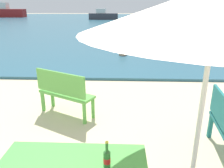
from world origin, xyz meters
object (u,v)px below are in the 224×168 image
bench_green_left (64,91)px  boat_sailboat (103,16)px  swimmer_person (123,52)px  boat_tanker (190,18)px  beer_bottle_amber (107,158)px  boat_ferry (5,12)px  patio_umbrella (216,10)px

bench_green_left → boat_sailboat: (-1.66, 30.63, 0.10)m
swimmer_person → boat_tanker: size_ratio=0.06×
beer_bottle_amber → boat_tanker: bearing=72.5°
swimmer_person → boat_sailboat: boat_sailboat is taller
boat_tanker → swimmer_person: bearing=-115.8°
beer_bottle_amber → bench_green_left: (-1.02, 2.43, -0.31)m
beer_bottle_amber → boat_tanker: 22.87m
swimmer_person → boat_ferry: 37.31m
patio_umbrella → bench_green_left: (-1.84, 2.31, -1.58)m
boat_sailboat → patio_umbrella: bearing=-83.9°
patio_umbrella → boat_tanker: 22.55m
beer_bottle_amber → bench_green_left: 2.65m
swimmer_person → boat_sailboat: (-2.86, 25.09, 0.40)m
beer_bottle_amber → bench_green_left: bearing=112.7°
swimmer_person → boat_ferry: size_ratio=0.06×
boat_tanker → patio_umbrella: bearing=-105.6°
boat_ferry → boat_sailboat: 18.77m
bench_green_left → boat_tanker: size_ratio=0.19×
boat_tanker → boat_ferry: boat_ferry is taller
beer_bottle_amber → boat_ferry: size_ratio=0.04×
boat_ferry → boat_sailboat: (17.79, -5.99, -0.31)m
swimmer_person → boat_tanker: bearing=64.2°
beer_bottle_amber → boat_tanker: (6.87, 21.81, 0.07)m
beer_bottle_amber → patio_umbrella: 1.51m
boat_ferry → boat_sailboat: bearing=-18.6°
swimmer_person → boat_ferry: (-20.65, 31.07, 0.71)m
swimmer_person → boat_sailboat: 25.25m
boat_ferry → patio_umbrella: bearing=-61.3°
patio_umbrella → swimmer_person: 8.10m
bench_green_left → boat_ferry: 41.46m
swimmer_person → boat_tanker: boat_tanker is taller
beer_bottle_amber → patio_umbrella: bearing=8.7°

